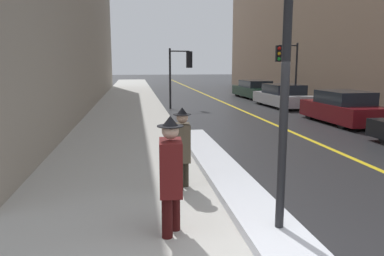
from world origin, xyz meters
TOP-DOWN VIEW (x-y plane):
  - sidewalk_slab at (-2.00, 15.00)m, footprint 4.00×80.00m
  - road_centre_stripe at (4.00, 15.00)m, footprint 0.16×80.00m
  - snow_bank_curb at (0.26, 4.16)m, footprint 0.87×9.02m
  - lamp_post at (0.35, 0.65)m, footprint 0.28×0.28m
  - traffic_light_near at (1.00, 16.57)m, footprint 1.31×0.43m
  - traffic_light_far at (6.79, 16.20)m, footprint 1.31×0.32m
  - pedestrian_with_shoulder_bag at (-1.17, 1.01)m, footprint 0.37×0.76m
  - pedestrian_in_fedora at (-0.75, 2.99)m, footprint 0.35×0.52m
  - parked_car_maroon at (6.90, 10.19)m, footprint 1.86×4.22m
  - parked_car_silver at (6.78, 16.32)m, footprint 2.12×4.57m
  - parked_car_dark_green at (6.91, 21.86)m, footprint 2.06×4.86m

SIDE VIEW (x-z plane):
  - road_centre_stripe at x=4.00m, z-range 0.00..0.00m
  - sidewalk_slab at x=-2.00m, z-range 0.00..0.01m
  - snow_bank_curb at x=0.26m, z-range 0.00..0.17m
  - parked_car_silver at x=6.78m, z-range -0.04..1.26m
  - parked_car_dark_green at x=6.91m, z-range -0.03..1.25m
  - parked_car_maroon at x=6.90m, z-range -0.05..1.31m
  - pedestrian_in_fedora at x=-0.75m, z-range 0.08..1.71m
  - pedestrian_with_shoulder_bag at x=-1.17m, z-range 0.08..1.83m
  - traffic_light_near at x=1.00m, z-range 0.72..4.00m
  - traffic_light_far at x=6.79m, z-range 0.80..4.41m
  - lamp_post at x=0.35m, z-range 0.47..4.97m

